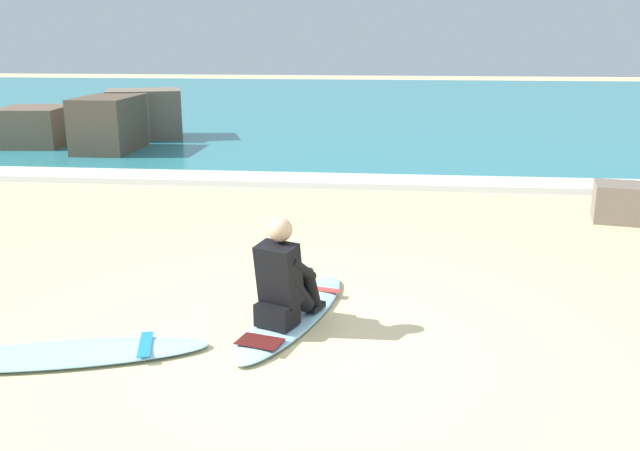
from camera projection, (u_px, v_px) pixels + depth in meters
ground_plane at (312, 346)px, 5.67m from camera, size 80.00×80.00×0.00m
sea at (376, 105)px, 24.91m from camera, size 80.00×28.00×0.10m
breaking_foam at (355, 181)px, 11.79m from camera, size 80.00×0.90×0.11m
surfboard_main at (293, 315)px, 6.21m from camera, size 1.06×2.23×0.08m
surfer_seated at (284, 281)px, 5.90m from camera, size 0.58×0.77×0.95m
surfboard_spare_near at (62, 354)px, 5.44m from camera, size 2.37×1.12×0.08m
rock_outcrop_distant at (110, 122)px, 15.60m from camera, size 3.82×3.76×1.25m
shoreline_rock at (625, 203)px, 9.42m from camera, size 0.93×0.80×0.52m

